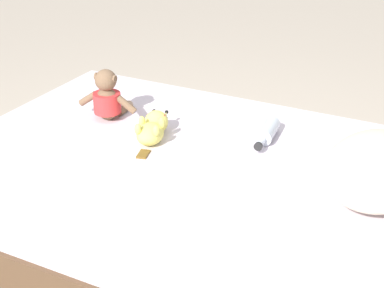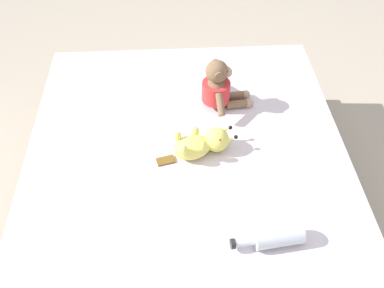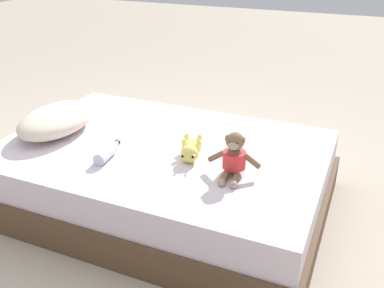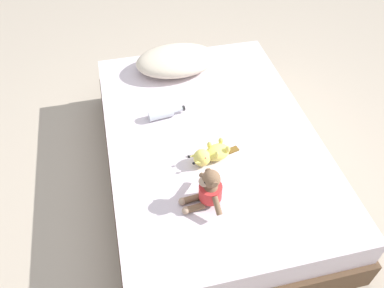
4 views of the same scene
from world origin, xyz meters
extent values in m
plane|color=#B7A893|center=(0.00, 0.00, 0.00)|extent=(16.00, 16.00, 0.00)
cube|color=brown|center=(0.00, 0.00, 0.11)|extent=(1.33, 1.95, 0.21)
cube|color=silver|center=(0.00, 0.00, 0.31)|extent=(1.29, 1.89, 0.19)
ellipsoid|color=beige|center=(-0.08, 0.70, 0.48)|extent=(0.60, 0.38, 0.16)
ellipsoid|color=brown|center=(-0.14, -0.50, 0.48)|extent=(0.11, 0.12, 0.15)
cylinder|color=red|center=(-0.14, -0.50, 0.48)|extent=(0.13, 0.13, 0.09)
sphere|color=brown|center=(-0.14, -0.50, 0.59)|extent=(0.10, 0.10, 0.10)
ellipsoid|color=tan|center=(-0.18, -0.50, 0.58)|extent=(0.05, 0.06, 0.04)
sphere|color=black|center=(-0.18, -0.52, 0.60)|extent=(0.01, 0.01, 0.01)
sphere|color=black|center=(-0.18, -0.48, 0.60)|extent=(0.01, 0.01, 0.01)
cylinder|color=brown|center=(-0.14, -0.54, 0.60)|extent=(0.03, 0.01, 0.03)
cylinder|color=brown|center=(-0.15, -0.45, 0.60)|extent=(0.03, 0.01, 0.03)
cylinder|color=brown|center=(-0.13, -0.59, 0.49)|extent=(0.04, 0.10, 0.08)
cylinder|color=brown|center=(-0.15, -0.40, 0.49)|extent=(0.04, 0.10, 0.08)
cylinder|color=brown|center=(-0.23, -0.53, 0.42)|extent=(0.10, 0.05, 0.04)
cylinder|color=brown|center=(-0.24, -0.47, 0.42)|extent=(0.10, 0.05, 0.04)
sphere|color=tan|center=(-0.28, -0.54, 0.42)|extent=(0.04, 0.04, 0.04)
sphere|color=tan|center=(-0.29, -0.48, 0.42)|extent=(0.04, 0.04, 0.04)
ellipsoid|color=#EAE066|center=(-0.02, -0.20, 0.44)|extent=(0.17, 0.15, 0.08)
sphere|color=#EAE066|center=(-0.12, -0.23, 0.45)|extent=(0.10, 0.10, 0.10)
cone|color=#EAE066|center=(-0.15, -0.27, 0.46)|extent=(0.07, 0.05, 0.05)
sphere|color=black|center=(-0.18, -0.28, 0.47)|extent=(0.02, 0.02, 0.02)
cone|color=#EAE066|center=(-0.17, -0.22, 0.46)|extent=(0.07, 0.05, 0.05)
sphere|color=black|center=(-0.19, -0.22, 0.47)|extent=(0.02, 0.02, 0.02)
sphere|color=red|center=(-0.11, -0.26, 0.48)|extent=(0.02, 0.02, 0.02)
sphere|color=red|center=(-0.13, -0.20, 0.48)|extent=(0.02, 0.02, 0.02)
ellipsoid|color=#EAE066|center=(-0.04, -0.25, 0.48)|extent=(0.03, 0.03, 0.05)
ellipsoid|color=#EAE066|center=(-0.06, -0.17, 0.48)|extent=(0.03, 0.03, 0.05)
ellipsoid|color=#EAE066|center=(0.03, -0.23, 0.48)|extent=(0.03, 0.03, 0.05)
ellipsoid|color=#EAE066|center=(0.01, -0.15, 0.48)|extent=(0.03, 0.03, 0.05)
cube|color=brown|center=(0.09, -0.17, 0.40)|extent=(0.08, 0.06, 0.01)
cylinder|color=silver|center=(-0.28, 0.21, 0.44)|extent=(0.17, 0.09, 0.07)
cylinder|color=silver|center=(-0.17, 0.22, 0.44)|extent=(0.07, 0.04, 0.03)
cylinder|color=black|center=(-0.13, 0.23, 0.44)|extent=(0.02, 0.04, 0.03)
camera|label=1|loc=(1.88, 0.97, 1.50)|focal=56.25mm
camera|label=2|loc=(0.05, 0.95, 1.67)|focal=40.08mm
camera|label=3|loc=(-2.04, -1.08, 1.53)|focal=40.20mm
camera|label=4|loc=(-0.51, -1.65, 2.11)|focal=36.24mm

